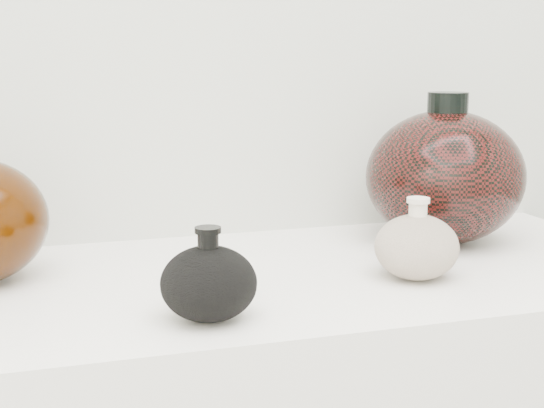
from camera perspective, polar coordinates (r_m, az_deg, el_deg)
name	(u,v)px	position (r m, az deg, el deg)	size (l,w,h in m)	color
black_gourd_vase	(209,283)	(0.87, -4.79, -5.92)	(0.15, 0.15, 0.11)	black
cream_gourd_vase	(417,246)	(1.04, 10.83, -3.14)	(0.15, 0.15, 0.11)	#C1B696
right_round_pot	(445,176)	(1.24, 12.86, 2.05)	(0.33, 0.33, 0.24)	black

